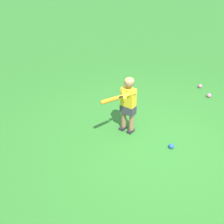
% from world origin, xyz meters
% --- Properties ---
extents(ground_plane, '(40.00, 40.00, 0.00)m').
position_xyz_m(ground_plane, '(0.00, 0.00, 0.00)').
color(ground_plane, '#2D7528').
extents(child_batter, '(0.51, 0.72, 1.08)m').
position_xyz_m(child_batter, '(0.58, 0.39, 0.65)').
color(child_batter, '#232328').
rests_on(child_batter, ground).
extents(play_ball_far_right, '(0.09, 0.09, 0.09)m').
position_xyz_m(play_ball_far_right, '(-0.11, -0.20, 0.05)').
color(play_ball_far_right, blue).
rests_on(play_ball_far_right, ground).
extents(play_ball_behind_batter, '(0.09, 0.09, 0.09)m').
position_xyz_m(play_ball_behind_batter, '(1.82, -1.89, 0.05)').
color(play_ball_behind_batter, pink).
rests_on(play_ball_behind_batter, ground).
extents(play_ball_center_lawn, '(0.10, 0.10, 0.10)m').
position_xyz_m(play_ball_center_lawn, '(1.33, -1.83, 0.05)').
color(play_ball_center_lawn, pink).
rests_on(play_ball_center_lawn, ground).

